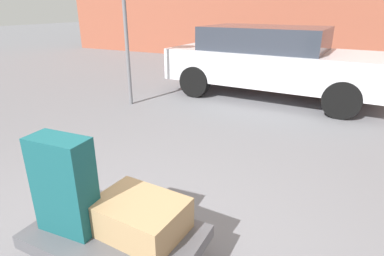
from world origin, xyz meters
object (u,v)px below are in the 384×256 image
at_px(luggage_cart, 116,239).
at_px(parked_car, 272,60).
at_px(suitcase_teal_rear_right, 64,185).
at_px(no_parking_sign, 125,19).
at_px(suitcase_tan_stacked_top, 140,216).

relative_size(luggage_cart, parked_car, 0.27).
relative_size(suitcase_teal_rear_right, no_parking_sign, 0.27).
xyz_separation_m(suitcase_tan_stacked_top, no_parking_sign, (-2.61, 3.38, 1.13)).
distance_m(luggage_cart, parked_car, 5.33).
height_order(luggage_cart, parked_car, parked_car).
bearing_deg(luggage_cart, no_parking_sign, 125.35).
bearing_deg(no_parking_sign, suitcase_tan_stacked_top, -52.34).
bearing_deg(suitcase_tan_stacked_top, parked_car, 97.59).
bearing_deg(suitcase_teal_rear_right, no_parking_sign, 117.82).
height_order(luggage_cart, suitcase_teal_rear_right, suitcase_teal_rear_right).
distance_m(suitcase_tan_stacked_top, parked_car, 5.23).
relative_size(parked_car, no_parking_sign, 1.70).
bearing_deg(parked_car, no_parking_sign, -141.33).
relative_size(suitcase_tan_stacked_top, parked_car, 0.14).
bearing_deg(luggage_cart, suitcase_teal_rear_right, -159.91).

